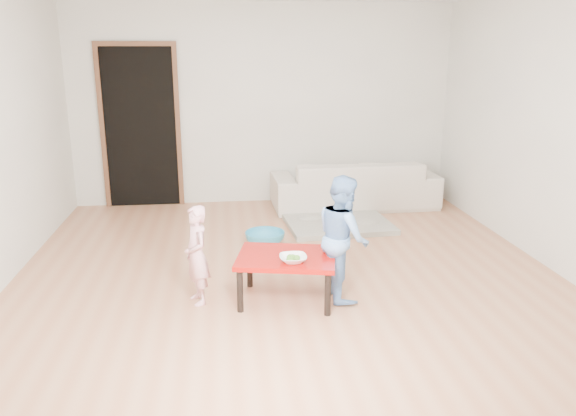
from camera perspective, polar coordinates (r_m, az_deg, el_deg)
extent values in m
cube|color=#B0704B|center=(5.40, -0.26, -6.07)|extent=(5.00, 5.00, 0.01)
cube|color=silver|center=(7.53, -2.51, 10.39)|extent=(5.00, 0.02, 2.60)
cube|color=silver|center=(5.89, 24.87, 7.43)|extent=(0.02, 5.00, 2.60)
imported|color=beige|center=(7.43, 6.74, 2.49)|extent=(2.16, 0.90, 0.62)
cube|color=orange|center=(7.21, 5.23, 3.43)|extent=(0.54, 0.50, 0.12)
imported|color=white|center=(4.44, 0.52, -5.17)|extent=(0.22, 0.22, 0.05)
imported|color=#E46879|center=(4.61, -9.26, -4.75)|extent=(0.29, 0.35, 0.82)
imported|color=#608ADE|center=(4.65, 5.61, -2.97)|extent=(0.46, 0.55, 1.04)
imported|color=teal|center=(6.02, -2.36, -3.05)|extent=(0.42, 0.42, 0.13)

